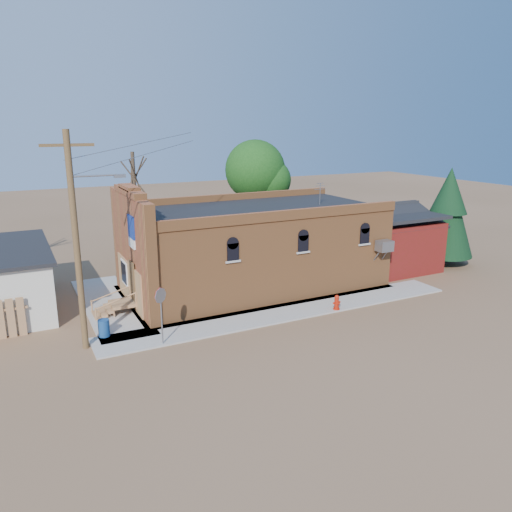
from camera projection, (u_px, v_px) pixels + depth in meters
name	position (u px, v px, depth m)	size (l,w,h in m)	color
ground	(270.00, 324.00, 23.66)	(120.00, 120.00, 0.00)	brown
sidewalk_south	(288.00, 312.00, 25.08)	(19.00, 2.20, 0.08)	#9E9991
sidewalk_west	(110.00, 305.00, 26.08)	(2.60, 10.00, 0.08)	#9E9991
brick_bar	(250.00, 248.00, 28.52)	(16.40, 7.97, 6.30)	#AA6434
red_shed	(384.00, 233.00, 32.83)	(5.40, 6.40, 4.30)	#601810
utility_pole	(77.00, 238.00, 19.93)	(3.12, 0.26, 9.00)	#523420
tree_bare_near	(134.00, 176.00, 32.06)	(2.80, 2.80, 7.65)	#4E3C2C
tree_leafy	(255.00, 170.00, 36.42)	(4.40, 4.40, 8.15)	#4E3C2C
evergreen_tree	(448.00, 210.00, 32.91)	(3.60, 3.60, 6.50)	#4E3C2C
fire_hydrant	(337.00, 302.00, 25.21)	(0.45, 0.45, 0.77)	#AA1A09
stop_sign	(161.00, 301.00, 20.88)	(0.59, 0.44, 2.51)	gray
trash_barrel	(104.00, 328.00, 22.01)	(0.50, 0.50, 0.76)	navy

